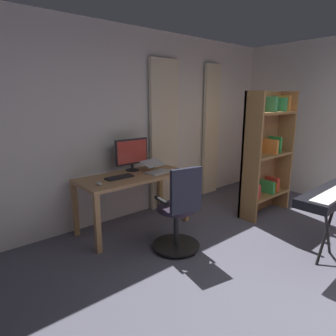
{
  "coord_description": "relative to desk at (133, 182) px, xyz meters",
  "views": [
    {
      "loc": [
        2.57,
        0.38,
        1.74
      ],
      "look_at": [
        0.38,
        -2.17,
        0.93
      ],
      "focal_mm": 31.46,
      "sensor_mm": 36.0,
      "label": 1
    }
  ],
  "objects": [
    {
      "name": "computer_monitor",
      "position": [
        -0.14,
        -0.22,
        0.35
      ],
      "size": [
        0.51,
        0.18,
        0.45
      ],
      "color": "#232328",
      "rests_on": "desk"
    },
    {
      "name": "curtain_right_panel",
      "position": [
        -0.85,
        -0.38,
        0.5
      ],
      "size": [
        0.53,
        0.06,
        2.31
      ],
      "primitive_type": "cube",
      "color": "beige",
      "rests_on": "ground"
    },
    {
      "name": "piano_keyboard",
      "position": [
        -1.13,
        2.04,
        0.08
      ],
      "size": [
        1.15,
        0.35,
        0.8
      ],
      "rotation": [
        0.0,
        0.0,
        0.03
      ],
      "color": "black",
      "rests_on": "ground"
    },
    {
      "name": "bookshelf",
      "position": [
        -1.83,
        0.82,
        0.28
      ],
      "size": [
        0.93,
        0.3,
        1.83
      ],
      "color": "olive",
      "rests_on": "ground"
    },
    {
      "name": "back_room_partition",
      "position": [
        -0.47,
        -0.49,
        0.7
      ],
      "size": [
        5.54,
        0.1,
        2.7
      ],
      "primitive_type": "cube",
      "color": "silver",
      "rests_on": "ground"
    },
    {
      "name": "laptop",
      "position": [
        -0.32,
        0.08,
        0.15
      ],
      "size": [
        0.36,
        0.34,
        0.16
      ],
      "rotation": [
        0.0,
        0.0,
        0.11
      ],
      "color": "#B7BCC1",
      "rests_on": "desk"
    },
    {
      "name": "cell_phone_face_up",
      "position": [
        -0.62,
        0.19,
        0.1
      ],
      "size": [
        0.13,
        0.16,
        0.01
      ],
      "primitive_type": "cube",
      "rotation": [
        0.0,
        0.0,
        -0.57
      ],
      "color": "#232328",
      "rests_on": "desk"
    },
    {
      "name": "cell_phone_by_monitor",
      "position": [
        -0.44,
        -0.21,
        0.1
      ],
      "size": [
        0.07,
        0.15,
        0.01
      ],
      "primitive_type": "cube",
      "rotation": [
        0.0,
        0.0,
        0.04
      ],
      "color": "black",
      "rests_on": "desk"
    },
    {
      "name": "office_chair",
      "position": [
        -0.03,
        0.87,
        -0.18
      ],
      "size": [
        0.56,
        0.56,
        1.02
      ],
      "rotation": [
        0.0,
        0.0,
        2.94
      ],
      "color": "black",
      "rests_on": "ground"
    },
    {
      "name": "desk",
      "position": [
        0.0,
        0.0,
        0.0
      ],
      "size": [
        1.47,
        0.68,
        0.75
      ],
      "color": "tan",
      "rests_on": "ground"
    },
    {
      "name": "computer_keyboard",
      "position": [
        0.22,
        0.02,
        0.11
      ],
      "size": [
        0.36,
        0.13,
        0.02
      ],
      "primitive_type": "cube",
      "color": "#232328",
      "rests_on": "desk"
    },
    {
      "name": "computer_mouse",
      "position": [
        0.56,
        0.13,
        0.11
      ],
      "size": [
        0.06,
        0.1,
        0.04
      ],
      "primitive_type": "ellipsoid",
      "color": "silver",
      "rests_on": "desk"
    },
    {
      "name": "curtain_left_panel",
      "position": [
        -1.95,
        -0.38,
        0.5
      ],
      "size": [
        0.36,
        0.06,
        2.31
      ],
      "primitive_type": "cube",
      "color": "beige",
      "rests_on": "ground"
    }
  ]
}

